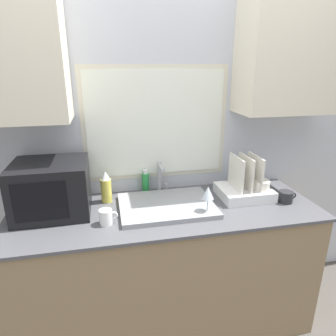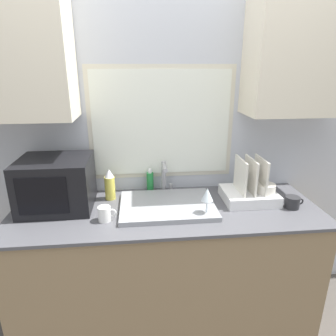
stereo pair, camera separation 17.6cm
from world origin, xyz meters
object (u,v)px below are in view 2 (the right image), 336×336
Objects in this scene: spray_bottle at (110,185)px; wine_glass at (207,196)px; dish_rack at (251,191)px; microwave at (56,183)px; soap_bottle at (150,181)px; faucet at (165,175)px; mug_near_sink at (105,214)px.

spray_bottle reaches higher than wine_glass.
dish_rack is at bearing -7.74° from spray_bottle.
soap_bottle is (0.59, 0.19, -0.08)m from microwave.
wine_glass is (0.58, -0.32, 0.04)m from spray_bottle.
microwave is at bearing -168.26° from faucet.
mug_near_sink is at bearing -34.81° from microwave.
wine_glass is (0.59, -0.02, 0.09)m from mug_near_sink.
faucet is 0.58m from dish_rack.
soap_bottle is (-0.65, 0.23, 0.01)m from dish_rack.
wine_glass is at bearing -53.31° from soap_bottle.
spray_bottle is 0.67m from wine_glass.
soap_bottle is at bearing 160.64° from dish_rack.
microwave reaches higher than mug_near_sink.
faucet is 0.67× the size of dish_rack.
dish_rack is (1.24, -0.04, -0.09)m from microwave.
spray_bottle is (-0.92, 0.13, 0.03)m from dish_rack.
microwave is 2.57× the size of soap_bottle.
dish_rack reaches higher than faucet.
dish_rack is 2.03× the size of soap_bottle.
mug_near_sink is (-0.01, -0.30, -0.06)m from spray_bottle.
mug_near_sink is (-0.93, -0.18, -0.02)m from dish_rack.
soap_bottle is at bearing 55.19° from mug_near_sink.
soap_bottle is 0.91× the size of wine_glass.
soap_bottle is (-0.10, 0.05, -0.06)m from faucet.
wine_glass reaches higher than mug_near_sink.
wine_glass is at bearing -28.39° from spray_bottle.
microwave is at bearing 165.71° from wine_glass.
wine_glass is at bearing -14.29° from microwave.
mug_near_sink is 0.57× the size of wine_glass.
faucet is at bearing 161.79° from dish_rack.
microwave is 0.93m from wine_glass.
dish_rack is 3.21× the size of mug_near_sink.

